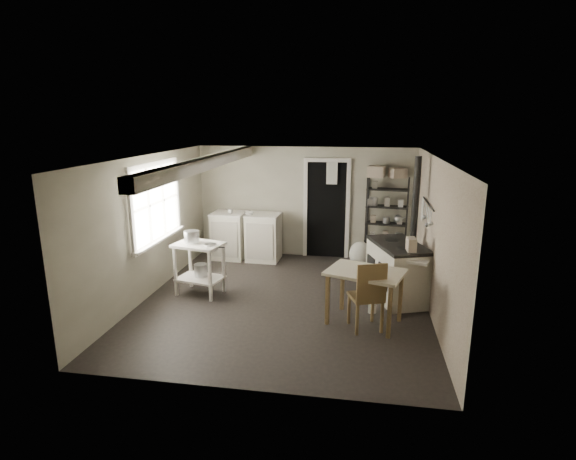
% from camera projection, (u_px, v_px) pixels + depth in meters
% --- Properties ---
extents(floor, '(5.00, 5.00, 0.00)m').
position_uv_depth(floor, '(285.00, 300.00, 7.27)').
color(floor, black).
rests_on(floor, ground).
extents(ceiling, '(5.00, 5.00, 0.00)m').
position_uv_depth(ceiling, '(285.00, 157.00, 6.71)').
color(ceiling, beige).
rests_on(ceiling, wall_back).
extents(wall_back, '(4.50, 0.02, 2.30)m').
position_uv_depth(wall_back, '(305.00, 202.00, 9.38)').
color(wall_back, '#AAA591').
rests_on(wall_back, ground).
extents(wall_front, '(4.50, 0.02, 2.30)m').
position_uv_depth(wall_front, '(244.00, 291.00, 4.60)').
color(wall_front, '#AAA591').
rests_on(wall_front, ground).
extents(wall_left, '(0.02, 5.00, 2.30)m').
position_uv_depth(wall_left, '(150.00, 226.00, 7.34)').
color(wall_left, '#AAA591').
rests_on(wall_left, ground).
extents(wall_right, '(0.02, 5.00, 2.30)m').
position_uv_depth(wall_right, '(435.00, 238.00, 6.63)').
color(wall_right, '#AAA591').
rests_on(wall_right, ground).
extents(window, '(0.12, 1.76, 1.28)m').
position_uv_depth(window, '(155.00, 203.00, 7.44)').
color(window, silver).
rests_on(window, wall_left).
extents(doorway, '(0.96, 0.10, 2.08)m').
position_uv_depth(doorway, '(326.00, 210.00, 9.32)').
color(doorway, silver).
rests_on(doorway, ground).
extents(ceiling_beam, '(0.18, 5.00, 0.18)m').
position_uv_depth(ceiling_beam, '(208.00, 163.00, 6.92)').
color(ceiling_beam, silver).
rests_on(ceiling_beam, ceiling).
extents(wallpaper_panel, '(0.01, 5.00, 2.30)m').
position_uv_depth(wallpaper_panel, '(434.00, 238.00, 6.64)').
color(wallpaper_panel, '#B9AB97').
rests_on(wallpaper_panel, wall_right).
extents(utensil_rail, '(0.06, 1.20, 0.44)m').
position_uv_depth(utensil_rail, '(427.00, 203.00, 7.12)').
color(utensil_rail, '#BBBBBD').
rests_on(utensil_rail, wall_right).
extents(prep_table, '(0.86, 0.70, 0.87)m').
position_uv_depth(prep_table, '(200.00, 271.00, 7.45)').
color(prep_table, silver).
rests_on(prep_table, ground).
extents(stockpot, '(0.27, 0.27, 0.26)m').
position_uv_depth(stockpot, '(192.00, 239.00, 7.38)').
color(stockpot, '#BBBBBD').
rests_on(stockpot, prep_table).
extents(saucepan, '(0.20, 0.20, 0.11)m').
position_uv_depth(saucepan, '(210.00, 247.00, 7.23)').
color(saucepan, '#BBBBBD').
rests_on(saucepan, prep_table).
extents(bucket, '(0.22, 0.22, 0.24)m').
position_uv_depth(bucket, '(201.00, 271.00, 7.50)').
color(bucket, '#BBBBBD').
rests_on(bucket, prep_table).
extents(base_cabinets, '(1.49, 0.68, 0.97)m').
position_uv_depth(base_cabinets, '(246.00, 237.00, 9.31)').
color(base_cabinets, beige).
rests_on(base_cabinets, ground).
extents(mixing_bowl, '(0.32, 0.32, 0.06)m').
position_uv_depth(mixing_bowl, '(249.00, 215.00, 9.09)').
color(mixing_bowl, silver).
rests_on(mixing_bowl, base_cabinets).
extents(counter_cup, '(0.13, 0.13, 0.09)m').
position_uv_depth(counter_cup, '(230.00, 214.00, 9.17)').
color(counter_cup, silver).
rests_on(counter_cup, base_cabinets).
extents(shelf_rack, '(0.85, 0.41, 1.74)m').
position_uv_depth(shelf_rack, '(387.00, 217.00, 8.98)').
color(shelf_rack, black).
rests_on(shelf_rack, ground).
extents(shelf_jar, '(0.11, 0.11, 0.19)m').
position_uv_depth(shelf_jar, '(370.00, 195.00, 8.92)').
color(shelf_jar, silver).
rests_on(shelf_jar, shelf_rack).
extents(storage_box_a, '(0.37, 0.34, 0.22)m').
position_uv_depth(storage_box_a, '(377.00, 163.00, 8.77)').
color(storage_box_a, beige).
rests_on(storage_box_a, shelf_rack).
extents(storage_box_b, '(0.37, 0.36, 0.18)m').
position_uv_depth(storage_box_b, '(398.00, 165.00, 8.68)').
color(storage_box_b, beige).
rests_on(storage_box_b, shelf_rack).
extents(stove, '(1.01, 1.33, 0.93)m').
position_uv_depth(stove, '(397.00, 273.00, 7.25)').
color(stove, beige).
rests_on(stove, ground).
extents(stovepipe, '(0.15, 0.15, 1.56)m').
position_uv_depth(stovepipe, '(416.00, 198.00, 7.36)').
color(stovepipe, black).
rests_on(stovepipe, stove).
extents(side_ledge, '(0.61, 0.45, 0.83)m').
position_uv_depth(side_ledge, '(409.00, 284.00, 6.79)').
color(side_ledge, silver).
rests_on(side_ledge, ground).
extents(oats_box, '(0.15, 0.22, 0.31)m').
position_uv_depth(oats_box, '(411.00, 246.00, 6.70)').
color(oats_box, beige).
rests_on(oats_box, side_ledge).
extents(work_table, '(1.21, 1.02, 0.79)m').
position_uv_depth(work_table, '(364.00, 298.00, 6.39)').
color(work_table, beige).
rests_on(work_table, ground).
extents(table_cup, '(0.12, 0.12, 0.10)m').
position_uv_depth(table_cup, '(377.00, 273.00, 6.14)').
color(table_cup, silver).
rests_on(table_cup, work_table).
extents(chair, '(0.54, 0.55, 1.01)m').
position_uv_depth(chair, '(366.00, 296.00, 6.19)').
color(chair, brown).
rests_on(chair, ground).
extents(flour_sack, '(0.43, 0.37, 0.52)m').
position_uv_depth(flour_sack, '(360.00, 255.00, 8.83)').
color(flour_sack, silver).
rests_on(flour_sack, ground).
extents(floor_crock, '(0.16, 0.16, 0.15)m').
position_uv_depth(floor_crock, '(372.00, 308.00, 6.79)').
color(floor_crock, silver).
rests_on(floor_crock, ground).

